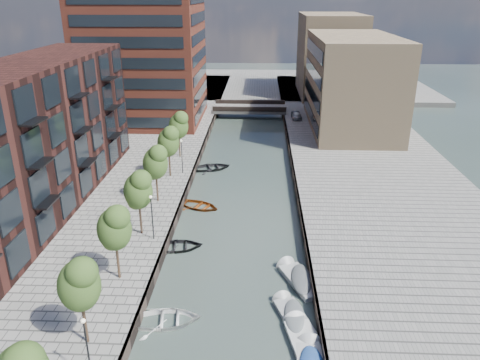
# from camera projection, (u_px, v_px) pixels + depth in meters

# --- Properties ---
(water) EXTENTS (300.00, 300.00, 0.00)m
(water) POSITION_uv_depth(u_px,v_px,m) (243.00, 182.00, 55.76)
(water) COLOR #38473F
(water) RESTS_ON ground
(quay_right) EXTENTS (20.00, 140.00, 1.00)m
(quay_right) POSITION_uv_depth(u_px,v_px,m) (379.00, 180.00, 54.92)
(quay_right) COLOR gray
(quay_right) RESTS_ON ground
(quay_wall_left) EXTENTS (0.25, 140.00, 1.00)m
(quay_wall_left) POSITION_uv_depth(u_px,v_px,m) (192.00, 177.00, 55.83)
(quay_wall_left) COLOR #332823
(quay_wall_left) RESTS_ON ground
(quay_wall_right) EXTENTS (0.25, 140.00, 1.00)m
(quay_wall_right) POSITION_uv_depth(u_px,v_px,m) (294.00, 179.00, 55.33)
(quay_wall_right) COLOR #332823
(quay_wall_right) RESTS_ON ground
(far_closure) EXTENTS (80.00, 40.00, 1.00)m
(far_closure) POSITION_uv_depth(u_px,v_px,m) (253.00, 85.00, 111.16)
(far_closure) COLOR gray
(far_closure) RESTS_ON ground
(apartment_block) EXTENTS (8.00, 38.00, 14.00)m
(apartment_block) POSITION_uv_depth(u_px,v_px,m) (29.00, 140.00, 44.32)
(apartment_block) COLOR black
(apartment_block) RESTS_ON quay_left
(tower) EXTENTS (18.00, 18.00, 30.00)m
(tower) POSITION_uv_depth(u_px,v_px,m) (142.00, 26.00, 73.64)
(tower) COLOR brown
(tower) RESTS_ON quay_left
(tan_block_near) EXTENTS (12.00, 25.00, 14.00)m
(tan_block_near) POSITION_uv_depth(u_px,v_px,m) (351.00, 82.00, 72.50)
(tan_block_near) COLOR tan
(tan_block_near) RESTS_ON quay_right
(tan_block_far) EXTENTS (12.00, 20.00, 16.00)m
(tan_block_far) POSITION_uv_depth(u_px,v_px,m) (330.00, 55.00, 96.21)
(tan_block_far) COLOR tan
(tan_block_far) RESTS_ON quay_right
(bridge) EXTENTS (13.00, 6.00, 1.30)m
(bridge) POSITION_uv_depth(u_px,v_px,m) (250.00, 108.00, 84.89)
(bridge) COLOR gray
(bridge) RESTS_ON ground
(tree_1) EXTENTS (2.50, 2.50, 5.95)m
(tree_1) POSITION_uv_depth(u_px,v_px,m) (79.00, 282.00, 27.26)
(tree_1) COLOR #382619
(tree_1) RESTS_ON quay_left
(tree_2) EXTENTS (2.50, 2.50, 5.95)m
(tree_2) POSITION_uv_depth(u_px,v_px,m) (114.00, 227.00, 33.74)
(tree_2) COLOR #382619
(tree_2) RESTS_ON quay_left
(tree_3) EXTENTS (2.50, 2.50, 5.95)m
(tree_3) POSITION_uv_depth(u_px,v_px,m) (138.00, 189.00, 40.23)
(tree_3) COLOR #382619
(tree_3) RESTS_ON quay_left
(tree_4) EXTENTS (2.50, 2.50, 5.95)m
(tree_4) POSITION_uv_depth(u_px,v_px,m) (155.00, 161.00, 46.71)
(tree_4) COLOR #382619
(tree_4) RESTS_ON quay_left
(tree_5) EXTENTS (2.50, 2.50, 5.95)m
(tree_5) POSITION_uv_depth(u_px,v_px,m) (168.00, 141.00, 53.20)
(tree_5) COLOR #382619
(tree_5) RESTS_ON quay_left
(tree_6) EXTENTS (2.50, 2.50, 5.95)m
(tree_6) POSITION_uv_depth(u_px,v_px,m) (178.00, 124.00, 59.68)
(tree_6) COLOR #382619
(tree_6) RESTS_ON quay_left
(lamp_0) EXTENTS (0.24, 0.24, 4.12)m
(lamp_0) POSITION_uv_depth(u_px,v_px,m) (87.00, 343.00, 25.10)
(lamp_0) COLOR black
(lamp_0) RESTS_ON quay_left
(lamp_1) EXTENTS (0.24, 0.24, 4.12)m
(lamp_1) POSITION_uv_depth(u_px,v_px,m) (152.00, 213.00, 39.92)
(lamp_1) COLOR black
(lamp_1) RESTS_ON quay_left
(lamp_2) EXTENTS (0.24, 0.24, 4.12)m
(lamp_2) POSITION_uv_depth(u_px,v_px,m) (182.00, 153.00, 54.74)
(lamp_2) COLOR black
(lamp_2) RESTS_ON quay_left
(sloop_1) EXTENTS (4.91, 3.86, 0.92)m
(sloop_1) POSITION_uv_depth(u_px,v_px,m) (178.00, 249.00, 41.24)
(sloop_1) COLOR black
(sloop_1) RESTS_ON ground
(sloop_2) EXTENTS (5.18, 4.58, 0.89)m
(sloop_2) POSITION_uv_depth(u_px,v_px,m) (200.00, 208.00, 49.07)
(sloop_2) COLOR #78330D
(sloop_2) RESTS_ON ground
(sloop_3) EXTENTS (5.25, 4.09, 1.00)m
(sloop_3) POSITION_uv_depth(u_px,v_px,m) (166.00, 323.00, 32.01)
(sloop_3) COLOR white
(sloop_3) RESTS_ON ground
(sloop_4) EXTENTS (5.69, 4.84, 1.00)m
(sloop_4) POSITION_uv_depth(u_px,v_px,m) (212.00, 169.00, 59.65)
(sloop_4) COLOR #242326
(sloop_4) RESTS_ON ground
(motorboat_1) EXTENTS (2.90, 4.75, 1.50)m
(motorboat_1) POSITION_uv_depth(u_px,v_px,m) (292.00, 315.00, 32.54)
(motorboat_1) COLOR #B0B0AE
(motorboat_1) RESTS_ON ground
(motorboat_2) EXTENTS (2.65, 5.16, 1.64)m
(motorboat_2) POSITION_uv_depth(u_px,v_px,m) (302.00, 340.00, 30.28)
(motorboat_2) COLOR white
(motorboat_2) RESTS_ON ground
(motorboat_4) EXTENTS (3.60, 5.32, 1.68)m
(motorboat_4) POSITION_uv_depth(u_px,v_px,m) (298.00, 278.00, 36.61)
(motorboat_4) COLOR #B9BAB7
(motorboat_4) RESTS_ON ground
(car) EXTENTS (1.82, 4.05, 1.35)m
(car) POSITION_uv_depth(u_px,v_px,m) (296.00, 115.00, 79.18)
(car) COLOR #96979A
(car) RESTS_ON quay_right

